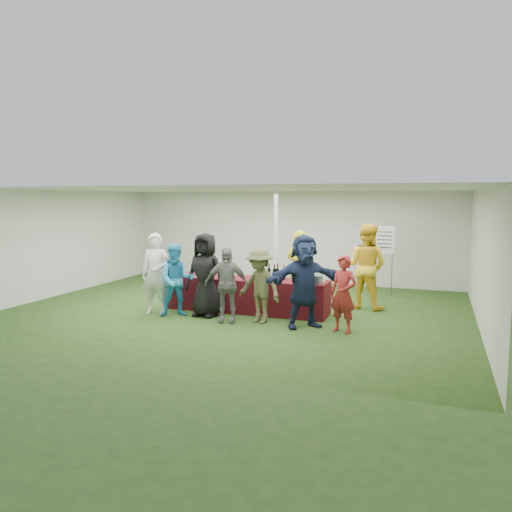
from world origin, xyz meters
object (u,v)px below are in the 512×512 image
(serving_table, at_px, (248,295))
(customer_1, at_px, (177,280))
(wine_list_sign, at_px, (385,245))
(customer_5, at_px, (304,281))
(customer_2, at_px, (205,275))
(staff_back, at_px, (366,266))
(dump_bucket, at_px, (317,280))
(customer_6, at_px, (343,294))
(customer_3, at_px, (226,285))
(customer_0, at_px, (156,274))
(customer_4, at_px, (260,286))
(staff_pourer, at_px, (300,268))

(serving_table, distance_m, customer_1, 1.61)
(wine_list_sign, distance_m, customer_1, 5.45)
(wine_list_sign, height_order, customer_5, customer_5)
(customer_2, bearing_deg, staff_back, 36.26)
(dump_bucket, bearing_deg, customer_6, -49.26)
(customer_1, height_order, customer_5, customer_5)
(customer_2, height_order, customer_3, customer_2)
(serving_table, bearing_deg, customer_0, -154.17)
(customer_0, bearing_deg, customer_5, -10.55)
(wine_list_sign, bearing_deg, customer_4, -119.26)
(customer_5, distance_m, customer_6, 0.81)
(customer_2, relative_size, customer_3, 1.16)
(wine_list_sign, height_order, staff_back, staff_back)
(customer_5, bearing_deg, customer_2, 137.05)
(dump_bucket, relative_size, staff_pourer, 0.13)
(wine_list_sign, height_order, customer_6, wine_list_sign)
(staff_back, bearing_deg, customer_3, 59.16)
(customer_0, relative_size, customer_6, 1.20)
(wine_list_sign, distance_m, customer_2, 4.89)
(staff_pourer, relative_size, customer_1, 1.15)
(staff_pourer, height_order, customer_3, staff_pourer)
(dump_bucket, height_order, customer_1, customer_1)
(customer_1, bearing_deg, staff_back, -2.81)
(dump_bucket, bearing_deg, customer_4, -148.45)
(customer_1, relative_size, customer_2, 0.87)
(dump_bucket, distance_m, customer_2, 2.36)
(dump_bucket, xyz_separation_m, staff_pourer, (-0.67, 1.10, 0.05))
(customer_3, distance_m, customer_6, 2.37)
(customer_0, height_order, customer_3, customer_0)
(staff_pourer, xyz_separation_m, customer_4, (-0.37, -1.74, -0.14))
(staff_back, distance_m, customer_1, 4.26)
(serving_table, xyz_separation_m, wine_list_sign, (2.66, 2.84, 0.94))
(staff_back, bearing_deg, customer_6, 103.98)
(serving_table, bearing_deg, customer_6, -23.57)
(customer_3, bearing_deg, customer_6, -12.16)
(customer_4, bearing_deg, customer_5, 15.89)
(dump_bucket, distance_m, customer_5, 0.69)
(customer_2, distance_m, customer_3, 0.71)
(wine_list_sign, relative_size, customer_1, 1.16)
(staff_pourer, relative_size, customer_6, 1.22)
(customer_1, bearing_deg, customer_6, -34.48)
(staff_pourer, bearing_deg, customer_3, 74.41)
(customer_4, relative_size, customer_5, 0.83)
(customer_0, bearing_deg, customer_1, -14.23)
(staff_pourer, distance_m, customer_4, 1.79)
(customer_0, distance_m, customer_5, 3.32)
(dump_bucket, bearing_deg, customer_3, -154.68)
(serving_table, height_order, customer_5, customer_5)
(customer_2, bearing_deg, customer_1, -155.99)
(serving_table, xyz_separation_m, customer_2, (-0.69, -0.70, 0.52))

